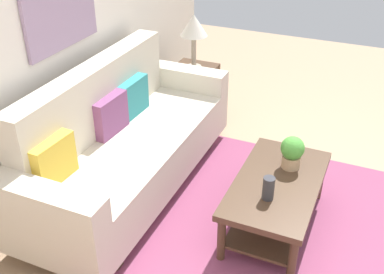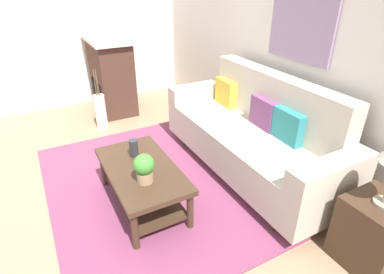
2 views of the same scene
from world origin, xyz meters
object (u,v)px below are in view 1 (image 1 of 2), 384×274
(coffee_table, at_px, (276,194))
(throw_pillow_plum, at_px, (110,115))
(tabletop_vase, at_px, (268,188))
(table_lamp, at_px, (194,28))
(throw_pillow_mustard, at_px, (53,160))
(couch, at_px, (125,144))
(side_table, at_px, (194,92))
(throw_pillow_teal, at_px, (132,97))
(potted_plant_tabletop, at_px, (292,151))

(coffee_table, bearing_deg, throw_pillow_plum, 90.08)
(tabletop_vase, relative_size, table_lamp, 0.30)
(throw_pillow_mustard, relative_size, coffee_table, 0.33)
(couch, xyz_separation_m, side_table, (1.46, 0.01, -0.15))
(throw_pillow_mustard, xyz_separation_m, tabletop_vase, (0.50, -1.40, -0.16))
(throw_pillow_plum, xyz_separation_m, tabletop_vase, (-0.22, -1.40, -0.16))
(throw_pillow_teal, bearing_deg, tabletop_vase, -112.68)
(couch, relative_size, tabletop_vase, 13.37)
(couch, relative_size, side_table, 4.13)
(coffee_table, distance_m, table_lamp, 2.07)
(couch, height_order, throw_pillow_teal, couch)
(potted_plant_tabletop, bearing_deg, tabletop_vase, 172.85)
(table_lamp, bearing_deg, potted_plant_tabletop, -132.60)
(throw_pillow_teal, xyz_separation_m, potted_plant_tabletop, (-0.14, -1.45, -0.11))
(tabletop_vase, relative_size, potted_plant_tabletop, 0.66)
(throw_pillow_plum, xyz_separation_m, coffee_table, (0.00, -1.41, -0.37))
(throw_pillow_plum, height_order, side_table, throw_pillow_plum)
(coffee_table, xyz_separation_m, potted_plant_tabletop, (0.22, -0.04, 0.26))
(throw_pillow_plum, height_order, coffee_table, throw_pillow_plum)
(throw_pillow_teal, distance_m, potted_plant_tabletop, 1.47)
(couch, bearing_deg, coffee_table, -89.91)
(tabletop_vase, xyz_separation_m, potted_plant_tabletop, (0.44, -0.06, 0.05))
(coffee_table, distance_m, tabletop_vase, 0.30)
(potted_plant_tabletop, height_order, side_table, potted_plant_tabletop)
(throw_pillow_teal, bearing_deg, throw_pillow_mustard, 180.00)
(tabletop_vase, xyz_separation_m, side_table, (1.68, 1.29, -0.24))
(tabletop_vase, xyz_separation_m, table_lamp, (1.68, 1.29, 0.48))
(couch, height_order, side_table, couch)
(throw_pillow_plum, bearing_deg, potted_plant_tabletop, -81.34)
(throw_pillow_mustard, distance_m, side_table, 2.22)
(tabletop_vase, distance_m, potted_plant_tabletop, 0.45)
(tabletop_vase, bearing_deg, coffee_table, -3.95)
(table_lamp, bearing_deg, tabletop_vase, -142.51)
(couch, height_order, coffee_table, couch)
(table_lamp, bearing_deg, throw_pillow_mustard, 177.05)
(throw_pillow_mustard, distance_m, throw_pillow_teal, 1.09)
(side_table, bearing_deg, table_lamp, 45.00)
(coffee_table, bearing_deg, side_table, 41.85)
(side_table, bearing_deg, couch, -179.50)
(throw_pillow_plum, relative_size, potted_plant_tabletop, 1.37)
(throw_pillow_plum, relative_size, table_lamp, 0.63)
(side_table, xyz_separation_m, table_lamp, (0.00, 0.00, 0.71))
(table_lamp, bearing_deg, throw_pillow_teal, 174.12)
(potted_plant_tabletop, bearing_deg, throw_pillow_plum, 98.66)
(throw_pillow_teal, xyz_separation_m, tabletop_vase, (-0.58, -1.40, -0.16))
(couch, distance_m, throw_pillow_mustard, 0.78)
(potted_plant_tabletop, relative_size, table_lamp, 0.46)
(throw_pillow_teal, xyz_separation_m, coffee_table, (-0.36, -1.41, -0.37))
(throw_pillow_mustard, xyz_separation_m, potted_plant_tabletop, (0.95, -1.45, -0.11))
(throw_pillow_teal, xyz_separation_m, side_table, (1.09, -0.11, -0.40))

